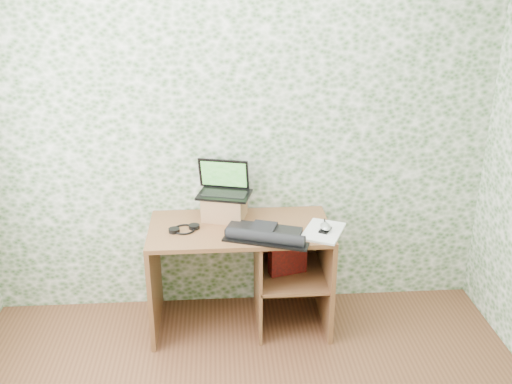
{
  "coord_description": "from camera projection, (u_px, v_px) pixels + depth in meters",
  "views": [
    {
      "loc": [
        -0.13,
        -1.96,
        2.39
      ],
      "look_at": [
        0.1,
        1.39,
        1.01
      ],
      "focal_mm": 40.0,
      "sensor_mm": 36.0,
      "label": 1
    }
  ],
  "objects": [
    {
      "name": "wall_back",
      "position": [
        237.0,
        133.0,
        3.84
      ],
      "size": [
        3.5,
        0.0,
        3.5
      ],
      "primitive_type": "plane",
      "rotation": [
        1.57,
        0.0,
        0.0
      ],
      "color": "white",
      "rests_on": "ground"
    },
    {
      "name": "red_box",
      "position": [
        288.0,
        253.0,
        3.86
      ],
      "size": [
        0.27,
        0.14,
        0.31
      ],
      "primitive_type": "cube",
      "rotation": [
        0.0,
        0.0,
        0.26
      ],
      "color": "maroon",
      "rests_on": "desk"
    },
    {
      "name": "keyboard",
      "position": [
        264.0,
        234.0,
        3.6
      ],
      "size": [
        0.55,
        0.43,
        0.08
      ],
      "rotation": [
        0.0,
        0.0,
        -0.34
      ],
      "color": "black",
      "rests_on": "desk"
    },
    {
      "name": "headphones",
      "position": [
        184.0,
        229.0,
        3.71
      ],
      "size": [
        0.2,
        0.19,
        0.03
      ],
      "rotation": [
        0.0,
        0.0,
        0.35
      ],
      "color": "black",
      "rests_on": "desk"
    },
    {
      "name": "mouse",
      "position": [
        325.0,
        228.0,
        3.67
      ],
      "size": [
        0.11,
        0.13,
        0.04
      ],
      "primitive_type": "ellipsoid",
      "rotation": [
        0.0,
        0.0,
        -0.53
      ],
      "color": "#BDBDBF",
      "rests_on": "notepad"
    },
    {
      "name": "notepad",
      "position": [
        323.0,
        231.0,
        3.68
      ],
      "size": [
        0.34,
        0.39,
        0.02
      ],
      "primitive_type": "cube",
      "rotation": [
        0.0,
        0.0,
        -0.44
      ],
      "color": "silver",
      "rests_on": "desk"
    },
    {
      "name": "laptop",
      "position": [
        224.0,
        186.0,
        3.84
      ],
      "size": [
        0.39,
        0.33,
        0.23
      ],
      "rotation": [
        0.0,
        0.0,
        -0.26
      ],
      "color": "black",
      "rests_on": "riser"
    },
    {
      "name": "pen",
      "position": [
        325.0,
        224.0,
        3.75
      ],
      "size": [
        0.03,
        0.16,
        0.01
      ],
      "primitive_type": "cylinder",
      "rotation": [
        1.57,
        0.0,
        -0.15
      ],
      "color": "black",
      "rests_on": "notepad"
    },
    {
      "name": "desk",
      "position": [
        251.0,
        260.0,
        3.9
      ],
      "size": [
        1.2,
        0.6,
        0.75
      ],
      "color": "brown",
      "rests_on": "floor"
    },
    {
      "name": "riser",
      "position": [
        225.0,
        207.0,
        3.86
      ],
      "size": [
        0.32,
        0.29,
        0.16
      ],
      "primitive_type": "cube",
      "rotation": [
        0.0,
        0.0,
        -0.26
      ],
      "color": "olive",
      "rests_on": "desk"
    }
  ]
}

